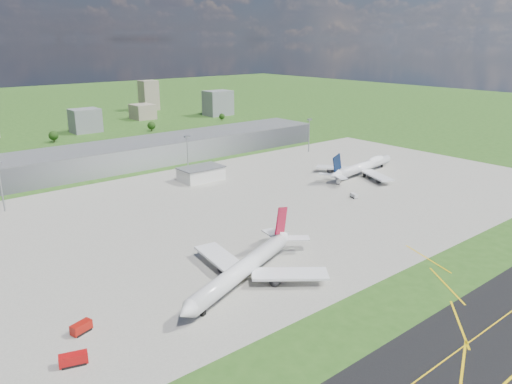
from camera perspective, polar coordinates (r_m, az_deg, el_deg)
ground at (r=349.49m, az=-12.19°, el=2.75°), size 1400.00×1400.00×0.00m
apron at (r=266.48m, az=0.91°, el=-1.32°), size 360.00×190.00×0.08m
terminal at (r=360.86m, az=-13.38°, el=4.34°), size 300.00×42.00×15.00m
ops_building at (r=311.43m, az=-6.29°, el=2.06°), size 26.00×16.00×8.00m
mast_west at (r=280.43m, az=-27.24°, el=1.44°), size 3.50×2.00×25.90m
mast_center at (r=320.57m, az=-7.86°, el=4.95°), size 3.50×2.00×25.90m
mast_east at (r=388.71m, az=6.10°, el=7.13°), size 3.50×2.00×25.90m
airliner_red_twin at (r=181.36m, az=-1.22°, el=-8.64°), size 71.26×53.96×20.38m
airliner_blue_quad at (r=330.65m, az=12.20°, el=2.87°), size 72.01×56.05×18.82m
fire_truck at (r=149.56m, az=-20.13°, el=-17.56°), size 7.95×4.96×3.33m
crash_tender at (r=162.66m, az=-19.34°, el=-14.45°), size 6.88×4.51×3.31m
tug_yellow at (r=186.89m, az=-1.26°, el=-9.34°), size 4.27×2.98×1.91m
van_white_near at (r=280.54m, az=11.12°, el=-0.44°), size 3.44×5.33×2.51m
van_white_far at (r=307.45m, az=9.38°, el=1.21°), size 5.59×4.98×2.64m
bldg_c at (r=499.22m, az=-18.93°, el=7.73°), size 26.00×20.00×22.00m
bldg_ce at (r=567.95m, az=-12.81°, el=8.94°), size 22.00×24.00×16.00m
bldg_e at (r=582.77m, az=-4.37°, el=10.10°), size 30.00×22.00×28.00m
bldg_tall_e at (r=637.93m, az=-12.15°, el=10.74°), size 20.00×18.00×36.00m
tree_c at (r=459.14m, az=-22.14°, el=5.99°), size 8.10×8.10×9.90m
tree_e at (r=488.78m, az=-11.86°, el=7.45°), size 7.65×7.65×9.35m
tree_far_e at (r=544.28m, az=-3.92°, el=8.62°), size 6.30×6.30×7.70m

